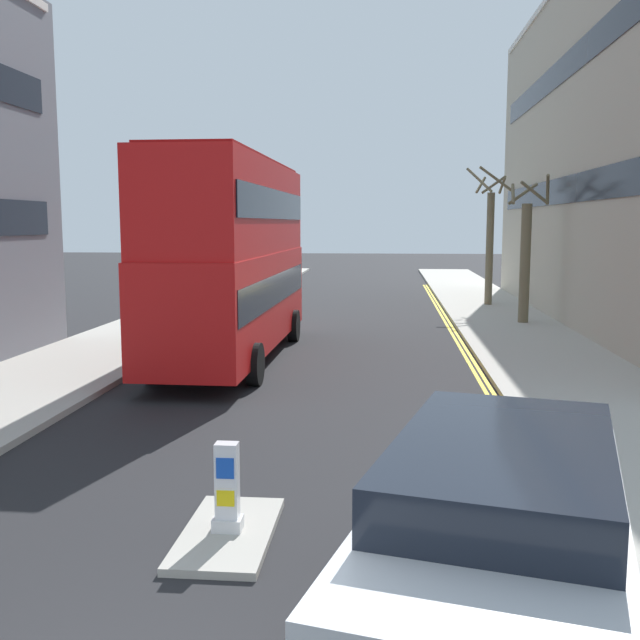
{
  "coord_description": "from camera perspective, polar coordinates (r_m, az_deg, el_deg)",
  "views": [
    {
      "loc": [
        1.93,
        -4.64,
        3.88
      ],
      "look_at": [
        0.5,
        11.0,
        1.8
      ],
      "focal_mm": 41.21,
      "sensor_mm": 36.0,
      "label": 1
    }
  ],
  "objects": [
    {
      "name": "double_decker_bus_away",
      "position": [
        20.9,
        -6.77,
        5.16
      ],
      "size": [
        2.9,
        10.84,
        5.64
      ],
      "color": "red",
      "rests_on": "ground"
    },
    {
      "name": "street_tree_near",
      "position": [
        28.69,
        15.68,
        4.82
      ],
      "size": [
        1.56,
        1.55,
        5.49
      ],
      "color": "#6B6047",
      "rests_on": "sidewalk_right"
    },
    {
      "name": "street_tree_mid",
      "position": [
        34.61,
        13.04,
        6.15
      ],
      "size": [
        2.07,
        1.88,
        6.24
      ],
      "color": "#6B6047",
      "rests_on": "sidewalk_right"
    },
    {
      "name": "sidewalk_right",
      "position": [
        21.48,
        17.45,
        -3.02
      ],
      "size": [
        4.0,
        80.0,
        0.14
      ],
      "primitive_type": "cube",
      "color": "#ADA89E",
      "rests_on": "ground"
    },
    {
      "name": "kerb_line_inner",
      "position": [
        19.17,
        12.07,
        -4.29
      ],
      "size": [
        0.1,
        56.0,
        0.01
      ],
      "primitive_type": "cube",
      "color": "yellow",
      "rests_on": "ground"
    },
    {
      "name": "keep_left_bollard",
      "position": [
        9.35,
        -7.21,
        -13.0
      ],
      "size": [
        0.36,
        0.28,
        1.11
      ],
      "color": "silver",
      "rests_on": "traffic_island"
    },
    {
      "name": "taxi_minivan",
      "position": [
        6.44,
        13.63,
        -18.52
      ],
      "size": [
        2.97,
        5.12,
        2.12
      ],
      "color": "silver",
      "rests_on": "ground"
    },
    {
      "name": "kerb_line_outer",
      "position": [
        19.19,
        12.54,
        -4.29
      ],
      "size": [
        0.1,
        56.0,
        0.01
      ],
      "primitive_type": "cube",
      "color": "yellow",
      "rests_on": "ground"
    },
    {
      "name": "traffic_island",
      "position": [
        9.56,
        -7.15,
        -16.13
      ],
      "size": [
        1.1,
        2.2,
        0.1
      ],
      "primitive_type": "cube",
      "color": "#ADA89E",
      "rests_on": "ground"
    },
    {
      "name": "sidewalk_left",
      "position": [
        22.62,
        -16.76,
        -2.48
      ],
      "size": [
        4.0,
        80.0,
        0.14
      ],
      "primitive_type": "cube",
      "color": "#ADA89E",
      "rests_on": "ground"
    }
  ]
}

